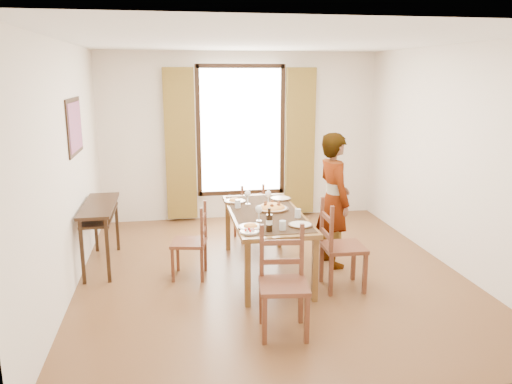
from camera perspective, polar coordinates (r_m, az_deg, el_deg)
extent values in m
plane|color=#53301A|center=(6.13, 1.66, -9.21)|extent=(5.00, 5.00, 0.00)
cube|color=silver|center=(8.18, -1.78, 6.34)|extent=(4.50, 0.10, 2.70)
cube|color=silver|center=(3.40, 10.26, -4.01)|extent=(4.50, 0.10, 2.70)
cube|color=silver|center=(5.74, -20.85, 2.43)|extent=(0.10, 5.00, 2.70)
cube|color=silver|center=(6.58, 21.38, 3.68)|extent=(0.10, 5.00, 2.70)
cube|color=white|center=(5.67, 1.86, 17.08)|extent=(4.50, 5.00, 0.04)
cube|color=white|center=(8.14, -1.76, 7.01)|extent=(1.30, 0.04, 2.00)
cube|color=olive|center=(8.03, -8.65, 5.33)|extent=(0.48, 0.10, 2.40)
cube|color=olive|center=(8.30, 5.05, 5.70)|extent=(0.48, 0.10, 2.40)
cube|color=black|center=(6.27, -20.04, 7.05)|extent=(0.02, 0.86, 0.66)
cube|color=red|center=(6.27, -19.95, 7.06)|extent=(0.01, 0.76, 0.56)
cube|color=black|center=(6.40, -17.52, -1.48)|extent=(0.38, 1.20, 0.04)
cube|color=black|center=(6.43, -17.45, -2.51)|extent=(0.34, 1.10, 0.03)
cube|color=black|center=(6.02, -19.24, -6.54)|extent=(0.04, 0.04, 0.76)
cube|color=black|center=(7.05, -17.86, -3.53)|extent=(0.04, 0.04, 0.76)
cube|color=black|center=(5.98, -16.58, -6.48)|extent=(0.04, 0.04, 0.76)
cube|color=black|center=(7.02, -15.60, -3.46)|extent=(0.04, 0.04, 0.76)
cube|color=brown|center=(5.91, 1.14, -2.62)|extent=(0.83, 1.85, 0.05)
cube|color=black|center=(5.90, 1.15, -2.36)|extent=(0.77, 1.70, 0.01)
cube|color=brown|center=(5.17, -0.97, -9.42)|extent=(0.06, 0.06, 0.70)
cube|color=brown|center=(6.78, -3.24, -3.82)|extent=(0.06, 0.06, 0.70)
cube|color=brown|center=(5.32, 6.75, -8.84)|extent=(0.06, 0.06, 0.70)
cube|color=brown|center=(6.90, 2.68, -3.52)|extent=(0.06, 0.06, 0.70)
cube|color=brown|center=(5.93, -7.68, -5.76)|extent=(0.46, 0.46, 0.04)
cube|color=brown|center=(6.19, -8.93, -7.06)|extent=(0.04, 0.04, 0.42)
cube|color=brown|center=(6.14, -5.81, -7.13)|extent=(0.04, 0.04, 0.42)
cube|color=brown|center=(5.88, -9.50, -8.20)|extent=(0.04, 0.04, 0.42)
cube|color=brown|center=(5.82, -6.21, -8.29)|extent=(0.04, 0.04, 0.42)
cube|color=brown|center=(5.99, -5.82, -3.16)|extent=(0.03, 0.03, 0.47)
cube|color=brown|center=(5.67, -6.23, -4.12)|extent=(0.03, 0.03, 0.47)
cube|color=brown|center=(5.86, -6.00, -4.50)|extent=(0.09, 0.34, 0.05)
cube|color=brown|center=(5.81, -6.04, -2.92)|extent=(0.09, 0.34, 0.05)
cube|color=brown|center=(7.22, -0.83, -2.35)|extent=(0.43, 0.43, 0.04)
cube|color=brown|center=(7.47, -0.11, -3.39)|extent=(0.04, 0.04, 0.40)
cube|color=brown|center=(7.19, 0.80, -4.07)|extent=(0.04, 0.04, 0.40)
cube|color=brown|center=(7.37, -2.42, -3.64)|extent=(0.04, 0.04, 0.40)
cube|color=brown|center=(7.08, -1.59, -4.34)|extent=(0.04, 0.04, 0.40)
cube|color=brown|center=(7.07, 0.83, -0.85)|extent=(0.03, 0.03, 0.44)
cube|color=brown|center=(6.96, -1.59, -1.08)|extent=(0.03, 0.03, 0.44)
cube|color=brown|center=(7.03, -0.37, -1.66)|extent=(0.32, 0.08, 0.04)
cube|color=brown|center=(6.99, -0.37, -0.41)|extent=(0.32, 0.08, 0.04)
cube|color=brown|center=(4.63, 3.18, -10.64)|extent=(0.49, 0.49, 0.04)
cube|color=brown|center=(4.54, 0.97, -14.40)|extent=(0.04, 0.04, 0.47)
cube|color=brown|center=(4.88, 0.64, -12.34)|extent=(0.04, 0.04, 0.47)
cube|color=brown|center=(4.59, 5.83, -14.21)|extent=(0.04, 0.04, 0.47)
cube|color=brown|center=(4.92, 5.13, -12.18)|extent=(0.04, 0.04, 0.47)
cube|color=brown|center=(4.70, 0.65, -6.80)|extent=(0.04, 0.04, 0.52)
cube|color=brown|center=(4.74, 5.24, -6.69)|extent=(0.04, 0.04, 0.52)
cube|color=brown|center=(4.75, 2.94, -7.94)|extent=(0.38, 0.07, 0.05)
cube|color=brown|center=(4.68, 2.97, -5.78)|extent=(0.38, 0.07, 0.05)
cube|color=brown|center=(5.65, 9.96, -6.23)|extent=(0.46, 0.46, 0.04)
cube|color=brown|center=(5.62, 12.34, -9.04)|extent=(0.04, 0.04, 0.48)
cube|color=brown|center=(5.51, 8.55, -9.36)|extent=(0.04, 0.04, 0.48)
cube|color=brown|center=(5.96, 11.07, -7.67)|extent=(0.04, 0.04, 0.48)
cube|color=brown|center=(5.85, 7.49, -7.94)|extent=(0.04, 0.04, 0.48)
cube|color=brown|center=(5.33, 8.63, -4.35)|extent=(0.04, 0.04, 0.53)
cube|color=brown|center=(5.68, 7.54, -3.20)|extent=(0.04, 0.04, 0.53)
cube|color=brown|center=(5.54, 8.03, -4.81)|extent=(0.04, 0.38, 0.05)
cube|color=brown|center=(5.48, 8.10, -2.91)|extent=(0.04, 0.38, 0.05)
imported|color=gray|center=(6.22, 8.87, -0.92)|extent=(0.70, 0.54, 1.67)
cylinder|color=silver|center=(5.70, 4.81, -2.43)|extent=(0.07, 0.07, 0.10)
cylinder|color=silver|center=(6.09, -2.09, -1.34)|extent=(0.07, 0.07, 0.10)
cylinder|color=silver|center=(5.24, 3.05, -3.82)|extent=(0.07, 0.07, 0.10)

